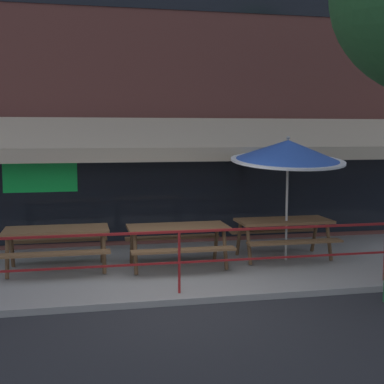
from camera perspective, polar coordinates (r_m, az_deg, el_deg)
ground_plane at (r=8.04m, az=-0.96°, el=-12.02°), size 120.00×120.00×0.00m
patio_deck at (r=9.92m, az=-3.18°, el=-8.17°), size 15.00×4.00×0.10m
restaurant_building at (r=11.91m, az=-4.98°, el=13.94°), size 15.00×1.60×8.29m
patio_railing at (r=8.11m, az=-1.37°, el=-6.00°), size 13.84×0.04×0.97m
picnic_table_left at (r=9.71m, az=-14.23°, el=-4.70°), size 1.80×1.42×0.76m
picnic_table_centre at (r=9.68m, az=-1.54°, el=-4.54°), size 1.80×1.42×0.76m
picnic_table_right at (r=10.50m, az=9.73°, el=-3.77°), size 1.80×1.42×0.76m
patio_umbrella_right at (r=10.22m, az=10.18°, el=4.26°), size 2.14×2.14×2.40m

